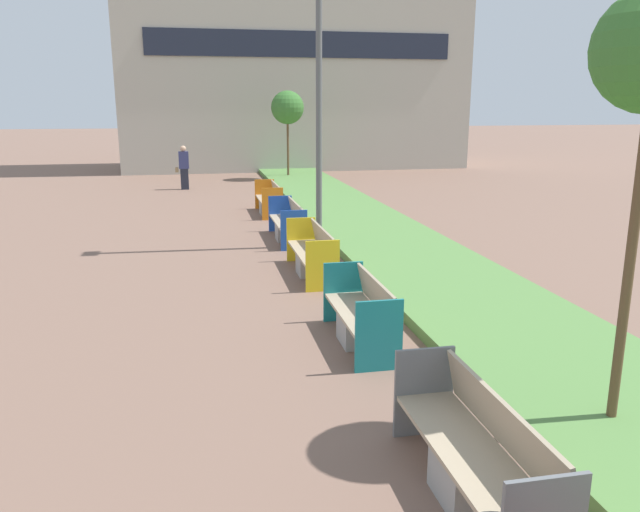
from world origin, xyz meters
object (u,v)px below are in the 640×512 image
street_lamp_post (319,53)px  bench_orange_frame (270,202)px  bench_yellow_frame (313,256)px  sapling_tree_far (287,108)px  bench_teal_frame (361,318)px  bench_grey_frame (475,460)px  pedestrian_walking (184,167)px  bench_blue_frame (288,225)px

street_lamp_post → bench_orange_frame: bearing=97.5°
bench_yellow_frame → sapling_tree_far: 16.22m
bench_orange_frame → bench_teal_frame: bearing=-90.0°
bench_teal_frame → street_lamp_post: street_lamp_post is taller
bench_teal_frame → bench_yellow_frame: bearing=89.9°
bench_orange_frame → street_lamp_post: size_ratio=0.26×
bench_grey_frame → sapling_tree_far: bearing=85.4°
street_lamp_post → sapling_tree_far: bearing=84.6°
bench_grey_frame → pedestrian_walking: bearing=97.2°
bench_blue_frame → bench_teal_frame: bearing=-90.0°
street_lamp_post → sapling_tree_far: size_ratio=2.09×
bench_grey_frame → bench_orange_frame: (-0.00, 14.45, -0.01)m
bench_teal_frame → pedestrian_walking: pedestrian_walking is taller
bench_yellow_frame → bench_orange_frame: bearing=90.0°
bench_orange_frame → sapling_tree_far: (1.89, 8.80, 2.73)m
pedestrian_walking → street_lamp_post: bearing=-73.5°
bench_grey_frame → bench_teal_frame: bearing=90.1°
sapling_tree_far → pedestrian_walking: 5.65m
bench_teal_frame → bench_yellow_frame: same height
bench_teal_frame → street_lamp_post: bearing=84.3°
bench_grey_frame → sapling_tree_far: size_ratio=0.59×
bench_orange_frame → street_lamp_post: (0.61, -4.64, 4.02)m
bench_grey_frame → bench_yellow_frame: size_ratio=0.97×
bench_teal_frame → street_lamp_post: 7.37m
bench_teal_frame → pedestrian_walking: 17.21m
bench_blue_frame → pedestrian_walking: (-2.61, 10.03, 0.49)m
pedestrian_walking → bench_blue_frame: bearing=-75.4°
street_lamp_post → bench_blue_frame: bearing=126.3°
bench_yellow_frame → bench_grey_frame: bearing=-90.0°
sapling_tree_far → pedestrian_walking: sapling_tree_far is taller
bench_yellow_frame → street_lamp_post: bearing=76.0°
street_lamp_post → sapling_tree_far: street_lamp_post is taller
bench_grey_frame → sapling_tree_far: 23.49m
bench_yellow_frame → sapling_tree_far: size_ratio=0.61×
bench_orange_frame → bench_yellow_frame: bearing=-90.0°
bench_grey_frame → bench_blue_frame: size_ratio=0.97×
bench_teal_frame → sapling_tree_far: bearing=84.5°
bench_blue_frame → bench_orange_frame: same height
pedestrian_walking → bench_orange_frame: bearing=-67.2°
bench_grey_frame → bench_yellow_frame: same height
pedestrian_walking → bench_grey_frame: bearing=-82.8°
bench_yellow_frame → street_lamp_post: size_ratio=0.29×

